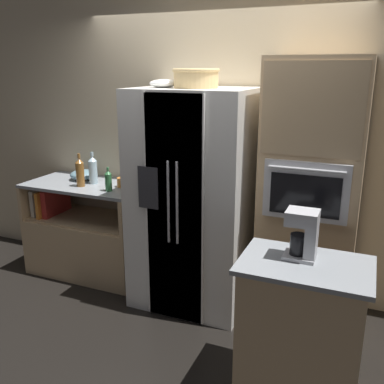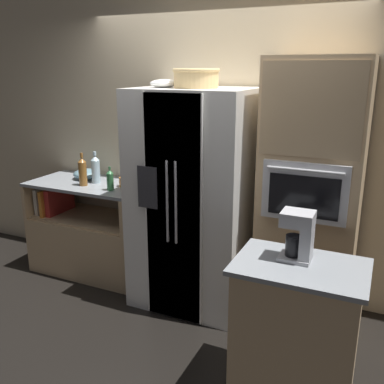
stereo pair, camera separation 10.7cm
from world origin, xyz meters
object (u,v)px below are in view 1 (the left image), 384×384
at_px(wall_oven, 310,195).
at_px(coffee_maker, 305,233).
at_px(bottle_tall, 93,170).
at_px(mug, 123,182).
at_px(fruit_bowl, 164,83).
at_px(refrigerator, 194,200).
at_px(wicker_basket, 197,78).
at_px(bottle_wide, 80,172).
at_px(bottle_short, 108,180).
at_px(mixing_bowl, 83,175).

bearing_deg(wall_oven, coffee_maker, -84.17).
xyz_separation_m(bottle_tall, mug, (0.33, 0.00, -0.09)).
bearing_deg(fruit_bowl, bottle_tall, 169.08).
bearing_deg(refrigerator, fruit_bowl, -166.00).
distance_m(wicker_basket, coffee_maker, 1.52).
bearing_deg(bottle_tall, fruit_bowl, -10.92).
bearing_deg(bottle_wide, bottle_tall, 68.31).
height_order(refrigerator, wall_oven, wall_oven).
bearing_deg(bottle_short, mixing_bowl, 151.74).
bearing_deg(wicker_basket, wall_oven, 9.64).
bearing_deg(bottle_wide, wall_oven, 3.51).
relative_size(wall_oven, wicker_basket, 5.70).
height_order(bottle_wide, mixing_bowl, bottle_wide).
relative_size(bottle_short, mixing_bowl, 0.85).
distance_m(wicker_basket, bottle_wide, 1.49).
bearing_deg(bottle_tall, mixing_bowl, 154.80).
xyz_separation_m(refrigerator, coffee_maker, (1.04, -0.77, 0.14)).
height_order(fruit_bowl, coffee_maker, fruit_bowl).
relative_size(wicker_basket, mug, 2.78).
distance_m(wall_oven, bottle_tall, 2.06).
distance_m(bottle_short, coffee_maker, 2.00).
xyz_separation_m(bottle_wide, mug, (0.38, 0.13, -0.09)).
height_order(mixing_bowl, coffee_maker, coffee_maker).
bearing_deg(fruit_bowl, wicker_basket, 1.95).
height_order(bottle_wide, coffee_maker, bottle_wide).
bearing_deg(coffee_maker, bottle_tall, 157.76).
relative_size(refrigerator, fruit_bowl, 8.17).
relative_size(wicker_basket, fruit_bowl, 1.61).
bearing_deg(mug, fruit_bowl, -17.38).
bearing_deg(bottle_wide, refrigerator, 1.25).
height_order(wall_oven, bottle_wide, wall_oven).
bearing_deg(bottle_short, fruit_bowl, -0.20).
bearing_deg(coffee_maker, bottle_short, 159.06).
bearing_deg(refrigerator, wall_oven, 6.25).
distance_m(wall_oven, mug, 1.74).
bearing_deg(refrigerator, bottle_short, -175.96).
height_order(wicker_basket, bottle_short, wicker_basket).
distance_m(wicker_basket, fruit_bowl, 0.29).
bearing_deg(fruit_bowl, refrigerator, 14.00).
relative_size(bottle_tall, bottle_wide, 0.98).
bearing_deg(refrigerator, mug, 172.11).
bearing_deg(bottle_short, mug, 74.94).
bearing_deg(coffee_maker, refrigerator, 143.46).
relative_size(wall_oven, mug, 15.85).
distance_m(wall_oven, coffee_maker, 0.88).
relative_size(bottle_wide, mug, 2.38).
height_order(wall_oven, fruit_bowl, wall_oven).
height_order(wall_oven, mug, wall_oven).
distance_m(wall_oven, mixing_bowl, 2.26).
bearing_deg(wicker_basket, bottle_short, -179.49).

